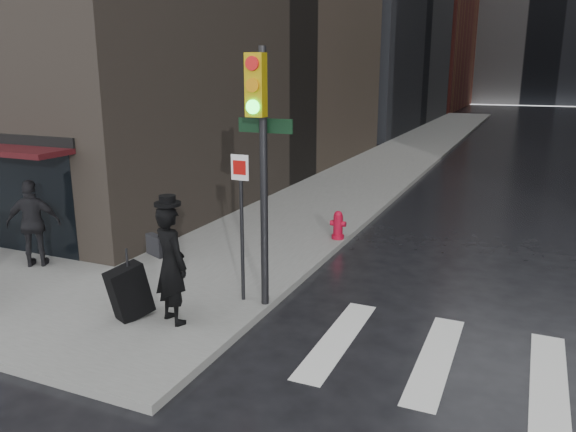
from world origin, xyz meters
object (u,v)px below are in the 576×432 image
object	(u,v)px
man_overcoat	(162,268)
fire_hydrant	(338,226)
man_greycoat	(34,223)
traffic_light	(259,145)

from	to	relation	value
man_overcoat	fire_hydrant	world-z (taller)	man_overcoat
man_overcoat	man_greycoat	distance (m)	4.41
man_overcoat	fire_hydrant	distance (m)	5.95
man_greycoat	fire_hydrant	size ratio (longest dim) A/B	2.63
fire_hydrant	man_overcoat	bearing A→B (deg)	-101.33
man_overcoat	fire_hydrant	size ratio (longest dim) A/B	3.09
traffic_light	fire_hydrant	xyz separation A→B (m)	(-0.06, 4.56, -2.62)
traffic_light	fire_hydrant	bearing A→B (deg)	91.21
man_overcoat	man_greycoat	bearing A→B (deg)	7.63
man_greycoat	traffic_light	world-z (taller)	traffic_light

